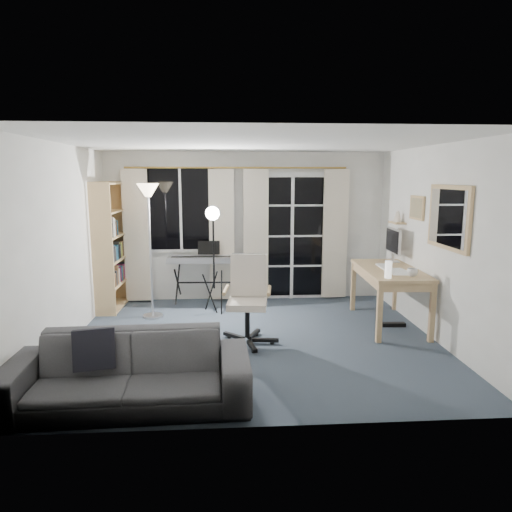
{
  "coord_description": "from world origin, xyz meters",
  "views": [
    {
      "loc": [
        -0.34,
        -5.41,
        2.02
      ],
      "look_at": [
        0.05,
        0.35,
        1.0
      ],
      "focal_mm": 32.0,
      "sensor_mm": 36.0,
      "label": 1
    }
  ],
  "objects_px": {
    "torchiere_lamp": "(149,211)",
    "mug": "(412,271)",
    "bookshelf": "(108,249)",
    "sofa": "(127,360)",
    "keyboard_piano": "(209,260)",
    "desk": "(390,276)",
    "studio_light": "(213,226)",
    "office_chair": "(248,291)",
    "monitor": "(393,242)"
  },
  "relations": [
    {
      "from": "keyboard_piano",
      "to": "desk",
      "type": "distance_m",
      "value": 2.76
    },
    {
      "from": "torchiere_lamp",
      "to": "studio_light",
      "type": "bearing_deg",
      "value": 8.29
    },
    {
      "from": "torchiere_lamp",
      "to": "monitor",
      "type": "relative_size",
      "value": 3.39
    },
    {
      "from": "torchiere_lamp",
      "to": "office_chair",
      "type": "bearing_deg",
      "value": -37.6
    },
    {
      "from": "torchiere_lamp",
      "to": "sofa",
      "type": "height_order",
      "value": "torchiere_lamp"
    },
    {
      "from": "keyboard_piano",
      "to": "desk",
      "type": "relative_size",
      "value": 0.87
    },
    {
      "from": "monitor",
      "to": "sofa",
      "type": "relative_size",
      "value": 0.26
    },
    {
      "from": "mug",
      "to": "bookshelf",
      "type": "bearing_deg",
      "value": 159.26
    },
    {
      "from": "monitor",
      "to": "sofa",
      "type": "height_order",
      "value": "monitor"
    },
    {
      "from": "torchiere_lamp",
      "to": "office_chair",
      "type": "height_order",
      "value": "torchiere_lamp"
    },
    {
      "from": "office_chair",
      "to": "monitor",
      "type": "relative_size",
      "value": 1.89
    },
    {
      "from": "keyboard_piano",
      "to": "studio_light",
      "type": "relative_size",
      "value": 0.79
    },
    {
      "from": "torchiere_lamp",
      "to": "mug",
      "type": "distance_m",
      "value": 3.61
    },
    {
      "from": "office_chair",
      "to": "desk",
      "type": "relative_size",
      "value": 0.71
    },
    {
      "from": "monitor",
      "to": "desk",
      "type": "bearing_deg",
      "value": -110.93
    },
    {
      "from": "bookshelf",
      "to": "sofa",
      "type": "xyz_separation_m",
      "value": [
        0.91,
        -3.1,
        -0.5
      ]
    },
    {
      "from": "torchiere_lamp",
      "to": "desk",
      "type": "bearing_deg",
      "value": -9.44
    },
    {
      "from": "bookshelf",
      "to": "office_chair",
      "type": "height_order",
      "value": "bookshelf"
    },
    {
      "from": "desk",
      "to": "mug",
      "type": "distance_m",
      "value": 0.53
    },
    {
      "from": "office_chair",
      "to": "desk",
      "type": "height_order",
      "value": "office_chair"
    },
    {
      "from": "bookshelf",
      "to": "studio_light",
      "type": "bearing_deg",
      "value": -11.76
    },
    {
      "from": "keyboard_piano",
      "to": "sofa",
      "type": "relative_size",
      "value": 0.6
    },
    {
      "from": "bookshelf",
      "to": "monitor",
      "type": "bearing_deg",
      "value": -6.68
    },
    {
      "from": "studio_light",
      "to": "sofa",
      "type": "height_order",
      "value": "studio_light"
    },
    {
      "from": "studio_light",
      "to": "sofa",
      "type": "bearing_deg",
      "value": -102.24
    },
    {
      "from": "studio_light",
      "to": "mug",
      "type": "distance_m",
      "value": 2.8
    },
    {
      "from": "bookshelf",
      "to": "office_chair",
      "type": "distance_m",
      "value": 2.58
    },
    {
      "from": "keyboard_piano",
      "to": "monitor",
      "type": "distance_m",
      "value": 2.81
    },
    {
      "from": "bookshelf",
      "to": "sofa",
      "type": "height_order",
      "value": "bookshelf"
    },
    {
      "from": "bookshelf",
      "to": "torchiere_lamp",
      "type": "height_order",
      "value": "bookshelf"
    },
    {
      "from": "bookshelf",
      "to": "desk",
      "type": "bearing_deg",
      "value": -13.25
    },
    {
      "from": "office_chair",
      "to": "sofa",
      "type": "distance_m",
      "value": 1.95
    },
    {
      "from": "studio_light",
      "to": "sofa",
      "type": "xyz_separation_m",
      "value": [
        -0.7,
        -2.72,
        -0.89
      ]
    },
    {
      "from": "office_chair",
      "to": "sofa",
      "type": "height_order",
      "value": "office_chair"
    },
    {
      "from": "torchiere_lamp",
      "to": "office_chair",
      "type": "relative_size",
      "value": 1.8
    },
    {
      "from": "office_chair",
      "to": "monitor",
      "type": "height_order",
      "value": "monitor"
    },
    {
      "from": "bookshelf",
      "to": "keyboard_piano",
      "type": "distance_m",
      "value": 1.54
    },
    {
      "from": "torchiere_lamp",
      "to": "monitor",
      "type": "height_order",
      "value": "torchiere_lamp"
    },
    {
      "from": "desk",
      "to": "mug",
      "type": "height_order",
      "value": "mug"
    },
    {
      "from": "bookshelf",
      "to": "office_chair",
      "type": "bearing_deg",
      "value": -35.29
    },
    {
      "from": "bookshelf",
      "to": "torchiere_lamp",
      "type": "xyz_separation_m",
      "value": [
        0.72,
        -0.51,
        0.62
      ]
    },
    {
      "from": "studio_light",
      "to": "office_chair",
      "type": "height_order",
      "value": "studio_light"
    },
    {
      "from": "studio_light",
      "to": "monitor",
      "type": "distance_m",
      "value": 2.61
    },
    {
      "from": "bookshelf",
      "to": "sofa",
      "type": "bearing_deg",
      "value": -72.16
    },
    {
      "from": "torchiere_lamp",
      "to": "desk",
      "type": "distance_m",
      "value": 3.44
    },
    {
      "from": "office_chair",
      "to": "mug",
      "type": "bearing_deg",
      "value": 6.44
    },
    {
      "from": "torchiere_lamp",
      "to": "mug",
      "type": "relative_size",
      "value": 14.91
    },
    {
      "from": "keyboard_piano",
      "to": "desk",
      "type": "bearing_deg",
      "value": -23.8
    },
    {
      "from": "torchiere_lamp",
      "to": "keyboard_piano",
      "type": "height_order",
      "value": "torchiere_lamp"
    },
    {
      "from": "studio_light",
      "to": "mug",
      "type": "xyz_separation_m",
      "value": [
        2.5,
        -1.18,
        -0.46
      ]
    }
  ]
}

